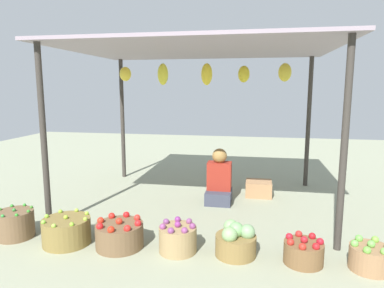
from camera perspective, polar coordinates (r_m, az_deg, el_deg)
The scene contains 11 objects.
ground_plane at distance 5.05m, azimuth 1.27°, elevation -9.60°, with size 14.00×14.00×0.00m, color gray.
market_stall_structure at distance 4.81m, azimuth 1.42°, elevation 13.96°, with size 3.54×2.69×2.17m.
vendor_person at distance 5.00m, azimuth 4.50°, elevation -6.24°, with size 0.36×0.44×0.78m.
basket_green_chilies at distance 4.35m, azimuth -27.17°, elevation -11.68°, with size 0.39×0.39×0.33m.
basket_limes at distance 3.99m, azimuth -20.00°, elevation -13.33°, with size 0.50×0.50×0.31m.
basket_red_tomatoes at distance 3.76m, azimuth -11.88°, elevation -14.44°, with size 0.49×0.49×0.31m.
basket_purple_onions at distance 3.59m, azimuth -2.37°, elevation -15.32°, with size 0.38×0.38×0.32m.
basket_cabbages at distance 3.54m, azimuth 7.24°, elevation -15.62°, with size 0.40×0.40×0.34m.
basket_red_apples at distance 3.54m, azimuth 17.94°, elevation -16.57°, with size 0.37×0.37×0.27m.
basket_green_apples at distance 3.65m, azimuth 27.35°, elevation -16.28°, with size 0.36×0.36×0.28m.
wooden_crate_near_vendor at distance 5.41m, azimuth 10.95°, elevation -7.21°, with size 0.39×0.35×0.23m, color #A2774E.
Camera 1 is at (0.76, -4.72, 1.63)m, focal length 32.28 mm.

